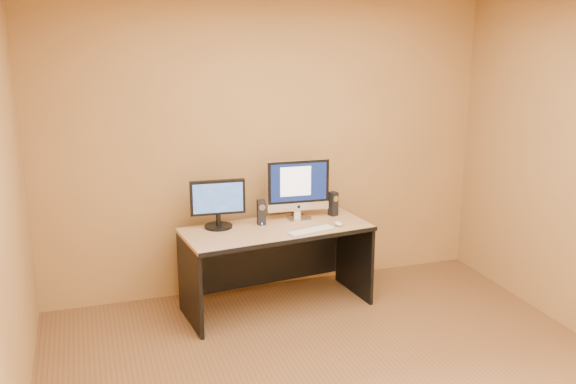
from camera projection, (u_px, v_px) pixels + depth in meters
name	position (u px, v px, depth m)	size (l,w,h in m)	color
walls	(364.00, 206.00, 3.76)	(4.00, 4.00, 2.60)	#A17541
desk	(277.00, 268.00, 5.36)	(1.53, 0.67, 0.71)	tan
imac	(299.00, 190.00, 5.43)	(0.54, 0.20, 0.52)	silver
second_monitor	(218.00, 204.00, 5.22)	(0.46, 0.23, 0.40)	black
speaker_left	(261.00, 212.00, 5.33)	(0.06, 0.07, 0.21)	black
speaker_right	(333.00, 204.00, 5.58)	(0.06, 0.07, 0.21)	black
keyboard	(311.00, 231.00, 5.17)	(0.41, 0.11, 0.02)	silver
mouse	(338.00, 223.00, 5.32)	(0.06, 0.10, 0.03)	silver
cable_a	(303.00, 215.00, 5.61)	(0.01, 0.01, 0.21)	black
cable_b	(292.00, 215.00, 5.61)	(0.01, 0.01, 0.17)	black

